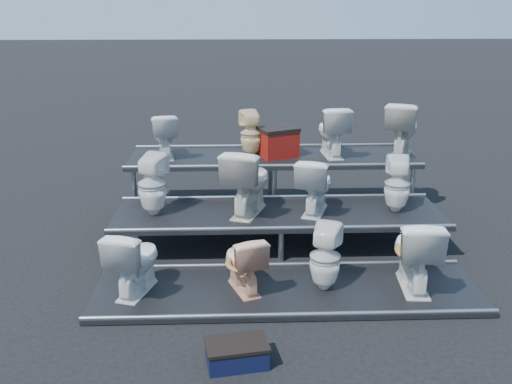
{
  "coord_description": "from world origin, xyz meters",
  "views": [
    {
      "loc": [
        -0.53,
        -6.85,
        3.07
      ],
      "look_at": [
        -0.29,
        0.1,
        0.7
      ],
      "focal_mm": 40.0,
      "sensor_mm": 36.0,
      "label": 1
    }
  ],
  "objects_px": {
    "toilet_9": "(251,134)",
    "toilet_5": "(248,181)",
    "toilet_1": "(243,262)",
    "step_stool": "(237,355)",
    "toilet_7": "(397,184)",
    "toilet_3": "(415,252)",
    "red_crate": "(277,143)",
    "toilet_8": "(164,135)",
    "toilet_10": "(332,131)",
    "toilet_2": "(325,257)",
    "toilet_11": "(402,128)",
    "toilet_6": "(315,185)",
    "toilet_0": "(135,260)",
    "toilet_4": "(152,185)"
  },
  "relations": [
    {
      "from": "toilet_0",
      "to": "toilet_11",
      "type": "height_order",
      "value": "toilet_11"
    },
    {
      "from": "toilet_0",
      "to": "toilet_4",
      "type": "bearing_deg",
      "value": -73.73
    },
    {
      "from": "toilet_0",
      "to": "toilet_5",
      "type": "distance_m",
      "value": 1.85
    },
    {
      "from": "toilet_5",
      "to": "red_crate",
      "type": "distance_m",
      "value": 1.4
    },
    {
      "from": "toilet_8",
      "to": "toilet_10",
      "type": "distance_m",
      "value": 2.45
    },
    {
      "from": "toilet_8",
      "to": "red_crate",
      "type": "height_order",
      "value": "toilet_8"
    },
    {
      "from": "toilet_6",
      "to": "step_stool",
      "type": "height_order",
      "value": "toilet_6"
    },
    {
      "from": "toilet_9",
      "to": "toilet_5",
      "type": "bearing_deg",
      "value": 70.99
    },
    {
      "from": "toilet_8",
      "to": "toilet_7",
      "type": "bearing_deg",
      "value": 147.4
    },
    {
      "from": "toilet_2",
      "to": "toilet_7",
      "type": "xyz_separation_m",
      "value": [
        1.11,
        1.3,
        0.39
      ]
    },
    {
      "from": "red_crate",
      "to": "toilet_7",
      "type": "bearing_deg",
      "value": -65.91
    },
    {
      "from": "toilet_5",
      "to": "toilet_6",
      "type": "height_order",
      "value": "toilet_5"
    },
    {
      "from": "toilet_8",
      "to": "toilet_11",
      "type": "xyz_separation_m",
      "value": [
        3.49,
        0.0,
        0.08
      ]
    },
    {
      "from": "toilet_4",
      "to": "toilet_11",
      "type": "height_order",
      "value": "toilet_11"
    },
    {
      "from": "toilet_1",
      "to": "toilet_3",
      "type": "bearing_deg",
      "value": 159.7
    },
    {
      "from": "toilet_6",
      "to": "toilet_5",
      "type": "bearing_deg",
      "value": 19.37
    },
    {
      "from": "toilet_4",
      "to": "toilet_7",
      "type": "relative_size",
      "value": 1.08
    },
    {
      "from": "toilet_3",
      "to": "toilet_6",
      "type": "xyz_separation_m",
      "value": [
        -0.92,
        1.3,
        0.35
      ]
    },
    {
      "from": "toilet_4",
      "to": "step_stool",
      "type": "relative_size",
      "value": 1.5
    },
    {
      "from": "toilet_1",
      "to": "toilet_7",
      "type": "distance_m",
      "value": 2.42
    },
    {
      "from": "toilet_5",
      "to": "toilet_2",
      "type": "bearing_deg",
      "value": 142.18
    },
    {
      "from": "toilet_1",
      "to": "step_stool",
      "type": "relative_size",
      "value": 1.24
    },
    {
      "from": "toilet_9",
      "to": "red_crate",
      "type": "distance_m",
      "value": 0.42
    },
    {
      "from": "toilet_1",
      "to": "toilet_5",
      "type": "xyz_separation_m",
      "value": [
        0.08,
        1.3,
        0.5
      ]
    },
    {
      "from": "toilet_3",
      "to": "toilet_11",
      "type": "relative_size",
      "value": 1.03
    },
    {
      "from": "toilet_3",
      "to": "red_crate",
      "type": "distance_m",
      "value": 2.98
    },
    {
      "from": "toilet_4",
      "to": "toilet_8",
      "type": "bearing_deg",
      "value": -68.87
    },
    {
      "from": "toilet_1",
      "to": "toilet_3",
      "type": "xyz_separation_m",
      "value": [
        1.86,
        0.0,
        0.09
      ]
    },
    {
      "from": "toilet_2",
      "to": "step_stool",
      "type": "height_order",
      "value": "toilet_2"
    },
    {
      "from": "toilet_6",
      "to": "toilet_1",
      "type": "bearing_deg",
      "value": 73.62
    },
    {
      "from": "toilet_10",
      "to": "toilet_11",
      "type": "xyz_separation_m",
      "value": [
        1.04,
        0.0,
        0.03
      ]
    },
    {
      "from": "toilet_10",
      "to": "step_stool",
      "type": "bearing_deg",
      "value": 65.0
    },
    {
      "from": "toilet_3",
      "to": "red_crate",
      "type": "xyz_separation_m",
      "value": [
        -1.31,
        2.61,
        0.58
      ]
    },
    {
      "from": "toilet_3",
      "to": "toilet_10",
      "type": "relative_size",
      "value": 1.11
    },
    {
      "from": "toilet_3",
      "to": "toilet_6",
      "type": "relative_size",
      "value": 1.13
    },
    {
      "from": "toilet_2",
      "to": "step_stool",
      "type": "distance_m",
      "value": 1.62
    },
    {
      "from": "toilet_11",
      "to": "red_crate",
      "type": "relative_size",
      "value": 1.53
    },
    {
      "from": "toilet_6",
      "to": "toilet_10",
      "type": "distance_m",
      "value": 1.42
    },
    {
      "from": "toilet_3",
      "to": "toilet_7",
      "type": "height_order",
      "value": "toilet_7"
    },
    {
      "from": "toilet_4",
      "to": "toilet_7",
      "type": "xyz_separation_m",
      "value": [
        3.12,
        0.0,
        -0.03
      ]
    },
    {
      "from": "toilet_5",
      "to": "toilet_10",
      "type": "relative_size",
      "value": 1.15
    },
    {
      "from": "toilet_7",
      "to": "toilet_1",
      "type": "bearing_deg",
      "value": 42.49
    },
    {
      "from": "toilet_2",
      "to": "toilet_11",
      "type": "height_order",
      "value": "toilet_11"
    },
    {
      "from": "toilet_5",
      "to": "toilet_3",
      "type": "bearing_deg",
      "value": 164.27
    },
    {
      "from": "toilet_2",
      "to": "toilet_10",
      "type": "relative_size",
      "value": 0.99
    },
    {
      "from": "toilet_1",
      "to": "toilet_6",
      "type": "bearing_deg",
      "value": -146.05
    },
    {
      "from": "toilet_11",
      "to": "toilet_9",
      "type": "bearing_deg",
      "value": 23.48
    },
    {
      "from": "toilet_5",
      "to": "toilet_10",
      "type": "bearing_deg",
      "value": -113.77
    },
    {
      "from": "toilet_5",
      "to": "toilet_7",
      "type": "distance_m",
      "value": 1.91
    },
    {
      "from": "toilet_8",
      "to": "step_stool",
      "type": "relative_size",
      "value": 1.23
    }
  ]
}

